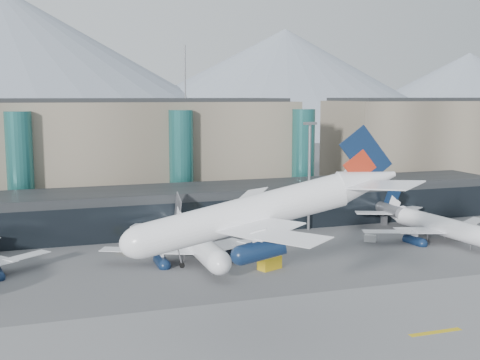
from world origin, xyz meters
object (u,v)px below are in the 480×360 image
at_px(hero_jet, 271,201).
at_px(veh_c, 213,257).
at_px(jet_parked_mid, 193,234).
at_px(veh_h, 270,263).
at_px(veh_d, 268,233).
at_px(jet_parked_right, 429,218).
at_px(lightmast_mid, 309,170).
at_px(veh_g, 370,238).
at_px(veh_b, 128,250).

bearing_deg(hero_jet, veh_c, 95.93).
bearing_deg(jet_parked_mid, veh_h, -138.74).
bearing_deg(veh_d, hero_jet, -168.83).
bearing_deg(jet_parked_right, veh_c, 88.46).
xyz_separation_m(jet_parked_mid, veh_c, (2.67, -4.85, -3.62)).
distance_m(jet_parked_right, veh_c, 52.05).
height_order(lightmast_mid, veh_g, lightmast_mid).
relative_size(hero_jet, veh_g, 15.41).
relative_size(hero_jet, jet_parked_mid, 1.01).
bearing_deg(veh_c, lightmast_mid, 73.96).
bearing_deg(jet_parked_right, veh_b, 76.83).
relative_size(jet_parked_right, veh_b, 16.49).
bearing_deg(veh_g, jet_parked_right, 38.32).
height_order(veh_g, veh_h, veh_h).
relative_size(lightmast_mid, veh_h, 5.97).
height_order(veh_c, veh_h, veh_h).
bearing_deg(veh_d, veh_b, 129.62).
bearing_deg(jet_parked_mid, hero_jet, 179.77).
xyz_separation_m(jet_parked_right, veh_g, (-14.55, 0.33, -3.78)).
xyz_separation_m(veh_c, veh_d, (17.65, 16.64, -0.33)).
distance_m(jet_parked_right, veh_b, 66.83).
bearing_deg(veh_g, veh_b, -148.13).
bearing_deg(veh_g, veh_h, -116.21).
xyz_separation_m(veh_c, veh_h, (8.64, -7.68, 0.12)).
bearing_deg(veh_g, hero_jet, -93.83).
relative_size(lightmast_mid, jet_parked_right, 0.70).
height_order(jet_parked_mid, veh_b, jet_parked_mid).
distance_m(lightmast_mid, veh_c, 38.04).
distance_m(veh_c, veh_g, 37.51).
bearing_deg(veh_g, veh_c, -132.54).
bearing_deg(veh_c, hero_jet, -54.32).
distance_m(jet_parked_mid, veh_d, 23.82).
relative_size(lightmast_mid, veh_d, 9.92).
relative_size(veh_c, veh_g, 1.52).
xyz_separation_m(lightmast_mid, veh_h, (-20.63, -27.98, -13.23)).
height_order(hero_jet, veh_c, hero_jet).
bearing_deg(lightmast_mid, veh_c, -145.26).
height_order(hero_jet, jet_parked_right, hero_jet).
bearing_deg(hero_jet, jet_parked_mid, 100.04).
relative_size(jet_parked_mid, veh_h, 8.96).
bearing_deg(veh_h, lightmast_mid, 30.51).
bearing_deg(lightmast_mid, jet_parked_right, -34.64).
xyz_separation_m(hero_jet, veh_d, (19.92, 53.14, -17.47)).
bearing_deg(veh_h, veh_c, 115.27).
distance_m(jet_parked_mid, jet_parked_right, 54.38).
distance_m(lightmast_mid, jet_parked_mid, 36.79).
bearing_deg(veh_d, jet_parked_right, -77.47).
xyz_separation_m(jet_parked_mid, jet_parked_right, (54.38, -0.07, -0.17)).
distance_m(hero_jet, jet_parked_mid, 43.52).
relative_size(hero_jet, veh_c, 10.13).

